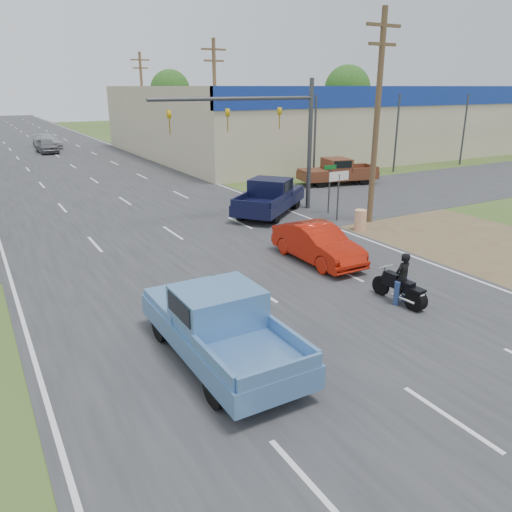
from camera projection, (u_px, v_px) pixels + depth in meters
ground at (450, 419)px, 10.38m from camera, size 200.00×200.00×0.00m
main_road at (73, 166)px, 43.20m from camera, size 15.00×180.00×0.02m
cross_road at (158, 223)px, 25.15m from camera, size 120.00×10.00×0.02m
dirt_verge at (436, 231)px, 23.78m from camera, size 8.00×18.00×0.01m
big_box_store at (359, 116)px, 57.18m from camera, size 50.00×28.10×6.60m
utility_pole_1 at (377, 114)px, 23.82m from camera, size 2.00×0.28×10.00m
utility_pole_2 at (215, 103)px, 38.59m from camera, size 2.00×0.28×10.00m
utility_pole_3 at (143, 99)px, 53.36m from camera, size 2.00×0.28×10.00m
tree_3 at (347, 89)px, 91.78m from camera, size 8.40×8.40×10.40m
tree_5 at (170, 90)px, 100.60m from camera, size 7.98×7.98×9.88m
barrel_0 at (360, 220)px, 23.84m from camera, size 0.56×0.56×1.00m
barrel_1 at (274, 189)px, 31.01m from camera, size 0.56×0.56×1.00m
lane_sign at (339, 184)px, 25.13m from camera, size 1.20×0.08×2.52m
street_name_sign at (329, 184)px, 26.74m from camera, size 0.80×0.08×2.61m
signal_mast at (268, 123)px, 25.53m from camera, size 9.12×0.40×7.00m
red_convertible at (317, 244)px, 19.49m from camera, size 1.56×4.44×1.46m
motorcycle at (402, 290)px, 15.70m from camera, size 0.65×2.12×1.07m
rider at (402, 280)px, 15.63m from camera, size 0.60×0.42×1.60m
blue_pickup at (218, 323)px, 12.47m from camera, size 2.20×5.70×1.89m
navy_pickup at (270, 196)px, 26.88m from camera, size 5.86×5.31×1.90m
brown_pickup at (336, 171)px, 35.01m from camera, size 5.79×3.25×1.81m
distant_car_grey at (47, 146)px, 51.51m from camera, size 1.99×4.46×1.49m
distant_car_silver at (47, 141)px, 55.78m from camera, size 2.92×5.44×1.50m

